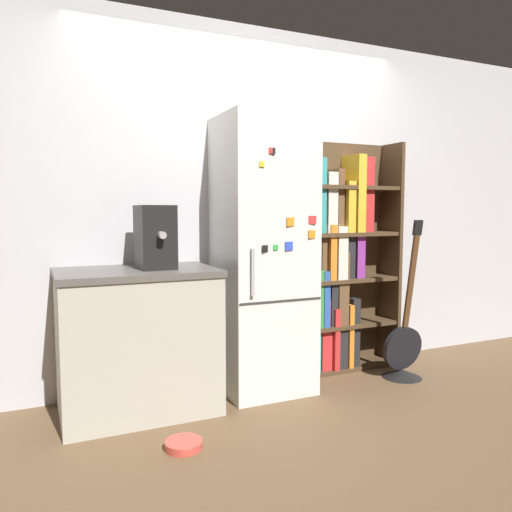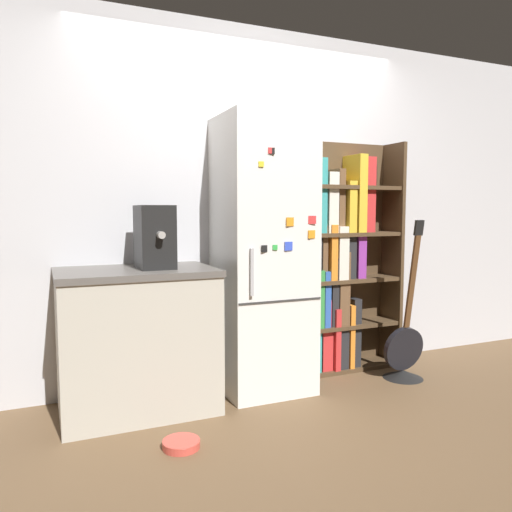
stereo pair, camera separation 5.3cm
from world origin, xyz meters
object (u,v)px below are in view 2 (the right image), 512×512
at_px(bookshelf, 336,262).
at_px(espresso_machine, 155,237).
at_px(pet_bowl, 181,443).
at_px(refrigerator, 263,256).
at_px(guitar, 404,356).

height_order(bookshelf, espresso_machine, bookshelf).
bearing_deg(pet_bowl, refrigerator, 40.17).
bearing_deg(guitar, bookshelf, 132.46).
height_order(bookshelf, pet_bowl, bookshelf).
xyz_separation_m(refrigerator, bookshelf, (0.70, 0.16, -0.09)).
relative_size(refrigerator, guitar, 1.59).
relative_size(bookshelf, guitar, 1.50).
xyz_separation_m(bookshelf, pet_bowl, (-1.47, -0.81, -0.83)).
xyz_separation_m(refrigerator, pet_bowl, (-0.77, -0.65, -0.93)).
relative_size(bookshelf, espresso_machine, 4.57).
bearing_deg(bookshelf, guitar, -47.54).
relative_size(espresso_machine, guitar, 0.33).
relative_size(refrigerator, pet_bowl, 9.36).
bearing_deg(refrigerator, guitar, -12.25).
distance_m(refrigerator, pet_bowl, 1.37).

